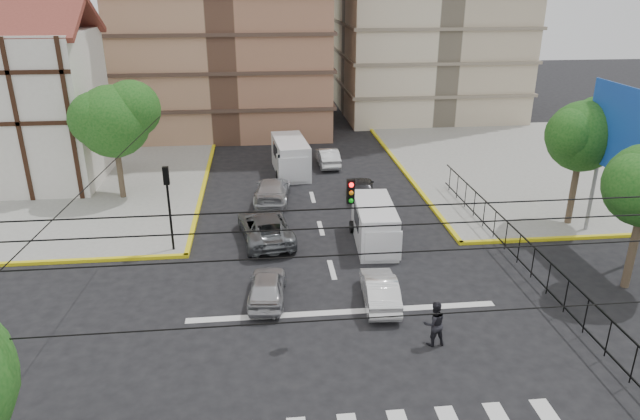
{
  "coord_description": "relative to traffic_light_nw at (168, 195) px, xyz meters",
  "views": [
    {
      "loc": [
        -3.15,
        -19.11,
        12.8
      ],
      "look_at": [
        -0.81,
        2.79,
        4.0
      ],
      "focal_mm": 32.0,
      "sensor_mm": 36.0,
      "label": 1
    }
  ],
  "objects": [
    {
      "name": "tree_park_c",
      "position": [
        21.89,
        1.21,
        2.22
      ],
      "size": [
        4.65,
        3.8,
        7.25
      ],
      "color": "#473828",
      "rests_on": "ground"
    },
    {
      "name": "van_right_lane",
      "position": [
        10.37,
        -0.31,
        -2.05
      ],
      "size": [
        2.19,
        4.95,
        2.19
      ],
      "rotation": [
        0.0,
        0.0,
        -0.06
      ],
      "color": "silver",
      "rests_on": "ground"
    },
    {
      "name": "car_white_front_right",
      "position": [
        9.45,
        -6.01,
        -2.47
      ],
      "size": [
        1.62,
        3.98,
        1.29
      ],
      "primitive_type": "imported",
      "rotation": [
        0.0,
        0.0,
        3.08
      ],
      "color": "white",
      "rests_on": "ground"
    },
    {
      "name": "traffic_light_nw",
      "position": [
        0.0,
        0.0,
        0.0
      ],
      "size": [
        0.28,
        0.22,
        4.4
      ],
      "color": "black",
      "rests_on": "ground"
    },
    {
      "name": "stop_line",
      "position": [
        7.8,
        -6.6,
        -3.11
      ],
      "size": [
        13.0,
        0.4,
        0.01
      ],
      "primitive_type": "cube",
      "color": "silver",
      "rests_on": "ground"
    },
    {
      "name": "car_grey_mid_left",
      "position": [
        4.7,
        0.99,
        -2.36
      ],
      "size": [
        3.25,
        5.71,
        1.5
      ],
      "primitive_type": "imported",
      "rotation": [
        0.0,
        0.0,
        3.29
      ],
      "color": "slate",
      "rests_on": "ground"
    },
    {
      "name": "park_fence",
      "position": [
        16.8,
        -3.3,
        -3.11
      ],
      "size": [
        0.1,
        22.5,
        1.66
      ],
      "primitive_type": null,
      "color": "black",
      "rests_on": "ground"
    },
    {
      "name": "car_darkgrey_mid_right",
      "position": [
        10.96,
        6.94,
        -2.45
      ],
      "size": [
        2.06,
        4.06,
        1.32
      ],
      "primitive_type": "imported",
      "rotation": [
        0.0,
        0.0,
        3.01
      ],
      "color": "#292A2C",
      "rests_on": "ground"
    },
    {
      "name": "car_silver_rear_left",
      "position": [
        5.23,
        6.73,
        -2.38
      ],
      "size": [
        2.62,
        5.27,
        1.47
      ],
      "primitive_type": "imported",
      "rotation": [
        0.0,
        0.0,
        3.03
      ],
      "color": "#B5B6BA",
      "rests_on": "ground"
    },
    {
      "name": "tudor_building",
      "position": [
        -11.2,
        12.2,
        2.14
      ],
      "size": [
        10.8,
        8.05,
        12.23
      ],
      "color": "silver",
      "rests_on": "ground"
    },
    {
      "name": "car_white_rear_right",
      "position": [
        9.58,
        13.92,
        -2.44
      ],
      "size": [
        1.57,
        4.12,
        1.34
      ],
      "primitive_type": "imported",
      "rotation": [
        0.0,
        0.0,
        3.18
      ],
      "color": "silver",
      "rests_on": "ground"
    },
    {
      "name": "traffic_light_hanging",
      "position": [
        7.8,
        -9.84,
        2.79
      ],
      "size": [
        18.0,
        9.12,
        0.92
      ],
      "color": "black",
      "rests_on": "ground"
    },
    {
      "name": "ground",
      "position": [
        7.8,
        -7.8,
        -3.11
      ],
      "size": [
        160.0,
        160.0,
        0.0
      ],
      "primitive_type": "plane",
      "color": "black",
      "rests_on": "ground"
    },
    {
      "name": "sidewalk_ne",
      "position": [
        27.8,
        12.2,
        -3.04
      ],
      "size": [
        26.0,
        26.0,
        0.15
      ],
      "primitive_type": "cube",
      "color": "gray",
      "rests_on": "ground"
    },
    {
      "name": "car_silver_front_left",
      "position": [
        4.67,
        -5.24,
        -2.46
      ],
      "size": [
        1.87,
        3.95,
        1.3
      ],
      "primitive_type": "imported",
      "rotation": [
        0.0,
        0.0,
        3.05
      ],
      "color": "#B1B1B6",
      "rests_on": "ground"
    },
    {
      "name": "van_left_lane",
      "position": [
        6.72,
        12.13,
        -1.92
      ],
      "size": [
        2.59,
        5.61,
        2.45
      ],
      "rotation": [
        0.0,
        0.0,
        0.09
      ],
      "color": "silver",
      "rests_on": "ground"
    },
    {
      "name": "tree_tudor",
      "position": [
        -4.1,
        8.21,
        2.11
      ],
      "size": [
        5.39,
        4.4,
        7.43
      ],
      "color": "#473828",
      "rests_on": "ground"
    },
    {
      "name": "billboard",
      "position": [
        22.25,
        -1.8,
        2.89
      ],
      "size": [
        0.36,
        6.2,
        8.1
      ],
      "color": "slate",
      "rests_on": "ground"
    },
    {
      "name": "sidewalk_nw",
      "position": [
        -12.2,
        12.2,
        -3.04
      ],
      "size": [
        26.0,
        26.0,
        0.15
      ],
      "primitive_type": "cube",
      "color": "gray",
      "rests_on": "ground"
    },
    {
      "name": "pedestrian_crosswalk",
      "position": [
        10.86,
        -9.2,
        -2.21
      ],
      "size": [
        0.95,
        0.78,
        1.81
      ],
      "primitive_type": "imported",
      "rotation": [
        0.0,
        0.0,
        3.25
      ],
      "color": "black",
      "rests_on": "ground"
    }
  ]
}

